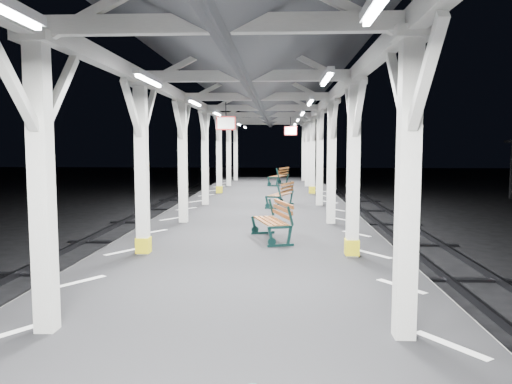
{
  "coord_description": "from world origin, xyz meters",
  "views": [
    {
      "loc": [
        0.64,
        -7.37,
        3.11
      ],
      "look_at": [
        0.17,
        2.2,
        2.2
      ],
      "focal_mm": 35.0,
      "sensor_mm": 36.0,
      "label": 1
    }
  ],
  "objects": [
    {
      "name": "bench_extra",
      "position": [
        0.63,
        18.58,
        1.5
      ],
      "size": [
        1.14,
        1.84,
        0.94
      ],
      "rotation": [
        0.0,
        0.0,
        -0.32
      ],
      "color": "#0E2B2A",
      "rests_on": "platform"
    },
    {
      "name": "hazard_stripes_right",
      "position": [
        2.45,
        0.0,
        1.0
      ],
      "size": [
        1.0,
        48.0,
        0.01
      ],
      "primitive_type": "cube",
      "color": "silver",
      "rests_on": "platform"
    },
    {
      "name": "bench_far",
      "position": [
        0.71,
        9.54,
        1.44
      ],
      "size": [
        1.0,
        1.63,
        0.83
      ],
      "rotation": [
        0.0,
        0.0,
        -0.31
      ],
      "color": "#0E2B2A",
      "rests_on": "platform"
    },
    {
      "name": "hazard_stripes_left",
      "position": [
        -2.45,
        0.0,
        1.0
      ],
      "size": [
        1.0,
        48.0,
        0.01
      ],
      "primitive_type": "cube",
      "color": "silver",
      "rests_on": "platform"
    },
    {
      "name": "platform",
      "position": [
        0.0,
        0.0,
        0.5
      ],
      "size": [
        6.0,
        50.0,
        1.0
      ],
      "primitive_type": "cube",
      "color": "black",
      "rests_on": "ground"
    },
    {
      "name": "ground",
      "position": [
        0.0,
        0.0,
        0.0
      ],
      "size": [
        120.0,
        120.0,
        0.0
      ],
      "primitive_type": "plane",
      "color": "black",
      "rests_on": "ground"
    },
    {
      "name": "canopy",
      "position": [
        0.0,
        -0.02,
        4.56
      ],
      "size": [
        5.4,
        49.0,
        4.65
      ],
      "color": "silver",
      "rests_on": "platform"
    },
    {
      "name": "bench_mid",
      "position": [
        0.53,
        3.59,
        1.45
      ],
      "size": [
        0.99,
        1.67,
        0.85
      ],
      "rotation": [
        0.0,
        0.0,
        0.28
      ],
      "color": "#0E2B2A",
      "rests_on": "platform"
    }
  ]
}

